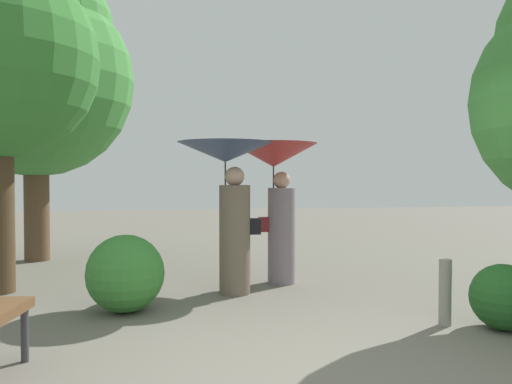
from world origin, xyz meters
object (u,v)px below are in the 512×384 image
(person_right, at_px, (276,179))
(path_marker_post, at_px, (445,292))
(person_left, at_px, (229,185))
(tree_near_left, at_px, (35,65))

(person_right, distance_m, path_marker_post, 2.76)
(person_left, relative_size, path_marker_post, 2.91)
(person_right, xyz_separation_m, tree_near_left, (-3.73, 2.59, 1.98))
(person_left, height_order, person_right, person_right)
(person_left, bearing_deg, tree_near_left, 46.77)
(person_left, bearing_deg, path_marker_post, -128.98)
(person_left, xyz_separation_m, person_right, (0.70, 0.51, 0.07))
(tree_near_left, bearing_deg, person_right, -34.73)
(path_marker_post, bearing_deg, person_right, 118.94)
(person_right, height_order, tree_near_left, tree_near_left)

